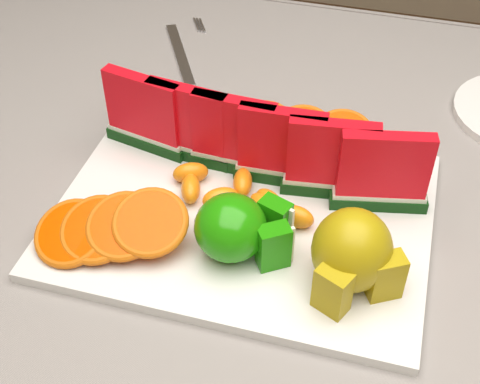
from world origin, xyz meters
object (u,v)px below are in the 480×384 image
Objects in this scene: pear_cluster at (353,254)px; fork at (182,51)px; apple_cluster at (238,229)px; platter at (244,214)px.

pear_cluster is 0.48m from fork.
platter is at bearing 99.99° from apple_cluster.
pear_cluster is (0.12, -0.07, 0.04)m from platter.
pear_cluster is (0.11, -0.01, 0.01)m from apple_cluster.
pear_cluster is 0.53× the size of fork.
apple_cluster is at bearing -62.62° from fork.
apple_cluster is at bearing -80.01° from platter.
apple_cluster is 0.41m from fork.
apple_cluster is 1.08× the size of pear_cluster.
apple_cluster reaches higher than fork.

